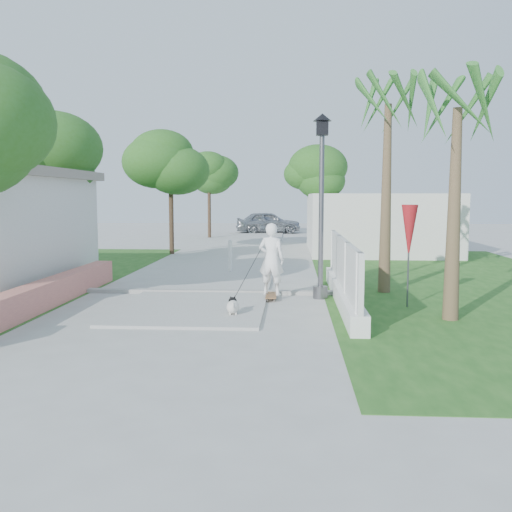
# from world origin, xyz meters

# --- Properties ---
(ground) EXTENTS (90.00, 90.00, 0.00)m
(ground) POSITION_xyz_m (0.00, 0.00, 0.00)
(ground) COLOR #B7B7B2
(ground) RESTS_ON ground
(path_strip) EXTENTS (3.20, 36.00, 0.06)m
(path_strip) POSITION_xyz_m (0.00, 20.00, 0.03)
(path_strip) COLOR #B7B7B2
(path_strip) RESTS_ON ground
(curb) EXTENTS (6.50, 0.25, 0.10)m
(curb) POSITION_xyz_m (0.00, 6.00, 0.05)
(curb) COLOR #999993
(curb) RESTS_ON ground
(grass_right) EXTENTS (8.00, 20.00, 0.01)m
(grass_right) POSITION_xyz_m (7.00, 8.00, 0.01)
(grass_right) COLOR #24561B
(grass_right) RESTS_ON ground
(pink_wall) EXTENTS (0.45, 8.20, 0.80)m
(pink_wall) POSITION_xyz_m (-3.30, 3.55, 0.31)
(pink_wall) COLOR #E18773
(pink_wall) RESTS_ON ground
(lattice_fence) EXTENTS (0.35, 7.00, 1.50)m
(lattice_fence) POSITION_xyz_m (3.40, 5.00, 0.54)
(lattice_fence) COLOR white
(lattice_fence) RESTS_ON ground
(building_right) EXTENTS (6.00, 8.00, 2.60)m
(building_right) POSITION_xyz_m (6.00, 18.00, 1.30)
(building_right) COLOR silver
(building_right) RESTS_ON ground
(street_lamp) EXTENTS (0.44, 0.44, 4.44)m
(street_lamp) POSITION_xyz_m (2.90, 5.50, 2.43)
(street_lamp) COLOR #59595E
(street_lamp) RESTS_ON ground
(bollard) EXTENTS (0.14, 0.14, 1.09)m
(bollard) POSITION_xyz_m (0.20, 10.00, 0.58)
(bollard) COLOR white
(bollard) RESTS_ON ground
(patio_umbrella) EXTENTS (0.36, 0.36, 2.30)m
(patio_umbrella) POSITION_xyz_m (4.80, 4.50, 1.69)
(patio_umbrella) COLOR #59595E
(patio_umbrella) RESTS_ON ground
(tree_left_mid) EXTENTS (3.20, 3.20, 4.85)m
(tree_left_mid) POSITION_xyz_m (-5.48, 8.48, 3.50)
(tree_left_mid) COLOR #4C3826
(tree_left_mid) RESTS_ON ground
(tree_path_left) EXTENTS (3.40, 3.40, 5.23)m
(tree_path_left) POSITION_xyz_m (-2.98, 15.98, 3.82)
(tree_path_left) COLOR #4C3826
(tree_path_left) RESTS_ON ground
(tree_path_right) EXTENTS (3.00, 3.00, 4.79)m
(tree_path_right) POSITION_xyz_m (3.22, 19.98, 3.49)
(tree_path_right) COLOR #4C3826
(tree_path_right) RESTS_ON ground
(tree_path_far) EXTENTS (3.20, 3.20, 5.17)m
(tree_path_far) POSITION_xyz_m (-2.78, 25.98, 3.82)
(tree_path_far) COLOR #4C3826
(tree_path_far) RESTS_ON ground
(palm_far) EXTENTS (1.80, 1.80, 5.30)m
(palm_far) POSITION_xyz_m (4.60, 6.50, 4.48)
(palm_far) COLOR brown
(palm_far) RESTS_ON ground
(palm_near) EXTENTS (1.80, 1.80, 4.70)m
(palm_near) POSITION_xyz_m (5.40, 3.20, 3.95)
(palm_near) COLOR brown
(palm_near) RESTS_ON ground
(skateboarder) EXTENTS (1.08, 2.34, 1.85)m
(skateboarder) POSITION_xyz_m (1.39, 4.72, 0.83)
(skateboarder) COLOR brown
(skateboarder) RESTS_ON ground
(dog) EXTENTS (0.31, 0.59, 0.40)m
(dog) POSITION_xyz_m (0.98, 3.26, 0.22)
(dog) COLOR silver
(dog) RESTS_ON ground
(parked_car) EXTENTS (4.59, 2.45, 1.48)m
(parked_car) POSITION_xyz_m (0.60, 30.28, 0.74)
(parked_car) COLOR #A4A6AB
(parked_car) RESTS_ON ground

